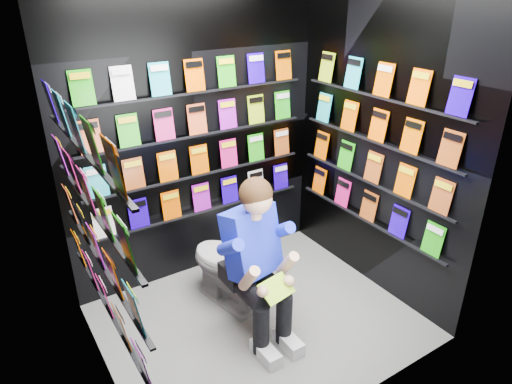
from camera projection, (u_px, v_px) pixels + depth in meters
floor at (258, 321)px, 3.78m from camera, size 2.40×2.40×0.00m
wall_back at (197, 139)px, 4.00m from camera, size 2.40×0.04×2.60m
wall_front at (359, 238)px, 2.47m from camera, size 2.40×0.04×2.60m
wall_left at (86, 221)px, 2.65m from camera, size 0.04×2.00×2.60m
wall_right at (379, 147)px, 3.82m from camera, size 0.04×2.00×2.60m
comics_back at (198, 140)px, 3.97m from camera, size 2.10×0.06×1.37m
comics_left at (91, 219)px, 2.66m from camera, size 0.06×1.70×1.37m
comics_right at (376, 147)px, 3.81m from camera, size 0.06×1.70×1.37m
toilet at (227, 265)px, 3.88m from camera, size 0.55×0.81×0.73m
longbox at (256, 268)px, 4.21m from camera, size 0.33×0.45×0.30m
longbox_lid at (256, 253)px, 4.14m from camera, size 0.36×0.47×0.03m
reader at (250, 242)px, 3.42m from camera, size 0.68×0.88×1.46m
held_comic at (276, 288)px, 3.24m from camera, size 0.28×0.19×0.11m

